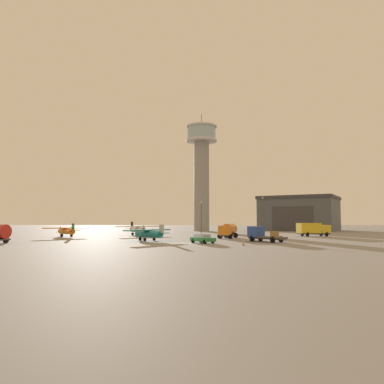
% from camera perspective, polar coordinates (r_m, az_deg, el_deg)
% --- Properties ---
extents(ground_plane, '(400.00, 400.00, 0.00)m').
position_cam_1_polar(ground_plane, '(56.38, -1.27, -8.05)').
color(ground_plane, gray).
extents(control_tower, '(10.15, 10.15, 38.63)m').
position_cam_1_polar(control_tower, '(119.78, 1.51, 4.23)').
color(control_tower, gray).
rests_on(control_tower, ground_plane).
extents(hangar, '(31.49, 30.67, 11.50)m').
position_cam_1_polar(hangar, '(129.76, 16.55, -3.26)').
color(hangar, '#4C5159').
rests_on(hangar, ground_plane).
extents(airplane_orange, '(8.01, 7.79, 2.89)m').
position_cam_1_polar(airplane_orange, '(82.52, -19.05, -5.72)').
color(airplane_orange, orange).
rests_on(airplane_orange, ground_plane).
extents(airplane_white, '(9.80, 8.14, 3.17)m').
position_cam_1_polar(airplane_white, '(87.69, -8.54, -5.73)').
color(airplane_white, white).
rests_on(airplane_white, ground_plane).
extents(airplane_teal, '(7.56, 8.21, 2.84)m').
position_cam_1_polar(airplane_teal, '(63.18, -6.72, -6.43)').
color(airplane_teal, teal).
rests_on(airplane_teal, ground_plane).
extents(truck_box_yellow, '(7.43, 4.30, 2.91)m').
position_cam_1_polar(truck_box_yellow, '(84.27, 18.39, -5.51)').
color(truck_box_yellow, '#38383D').
rests_on(truck_box_yellow, ground_plane).
extents(truck_flatbed_blue, '(6.08, 6.41, 2.52)m').
position_cam_1_polar(truck_flatbed_blue, '(61.61, 10.90, -6.52)').
color(truck_flatbed_blue, '#38383D').
rests_on(truck_flatbed_blue, ground_plane).
extents(truck_fuel_tanker_orange, '(4.31, 6.84, 2.84)m').
position_cam_1_polar(truck_fuel_tanker_orange, '(72.69, 5.70, -5.95)').
color(truck_fuel_tanker_orange, '#38383D').
rests_on(truck_fuel_tanker_orange, ground_plane).
extents(car_green, '(4.07, 4.35, 1.37)m').
position_cam_1_polar(car_green, '(56.70, 1.66, -7.28)').
color(car_green, '#287A42').
rests_on(car_green, ground_plane).
extents(light_post_west, '(0.44, 0.44, 10.36)m').
position_cam_1_polar(light_post_west, '(110.42, 11.03, -3.05)').
color(light_post_west, '#38383D').
rests_on(light_post_west, ground_plane).
extents(light_post_east, '(0.44, 0.44, 8.67)m').
position_cam_1_polar(light_post_east, '(98.88, 1.46, -3.49)').
color(light_post_east, '#38383D').
rests_on(light_post_east, ground_plane).
extents(traffic_cone_near_left, '(0.36, 0.36, 0.73)m').
position_cam_1_polar(traffic_cone_near_left, '(52.50, 8.04, -7.89)').
color(traffic_cone_near_left, black).
rests_on(traffic_cone_near_left, ground_plane).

